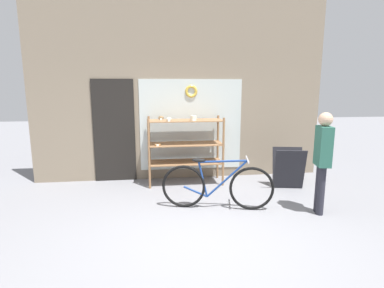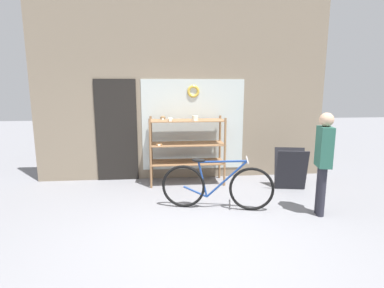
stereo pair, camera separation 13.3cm
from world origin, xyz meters
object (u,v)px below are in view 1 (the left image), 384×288
(display_case, at_px, (185,143))
(sandwich_board, at_px, (288,168))
(pedestrian, at_px, (323,156))
(bicycle, at_px, (217,186))

(display_case, height_order, sandwich_board, display_case)
(display_case, xyz_separation_m, sandwich_board, (1.95, -0.58, -0.44))
(sandwich_board, relative_size, pedestrian, 0.50)
(display_case, relative_size, sandwich_board, 1.91)
(bicycle, height_order, sandwich_board, bicycle)
(display_case, height_order, bicycle, display_case)
(display_case, relative_size, pedestrian, 0.95)
(pedestrian, bearing_deg, display_case, 59.97)
(sandwich_board, bearing_deg, bicycle, -141.93)
(display_case, bearing_deg, pedestrian, -42.86)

